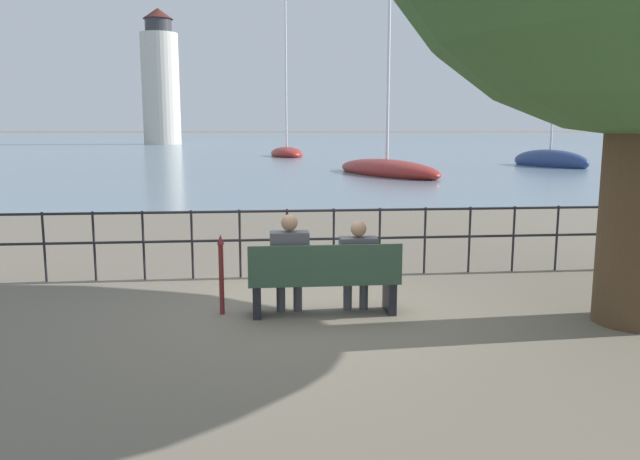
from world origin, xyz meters
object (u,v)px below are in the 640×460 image
seated_person_left (290,260)px  seated_person_right (358,262)px  park_bench (324,281)px  sailboat_0 (387,169)px  sailboat_3 (287,153)px  closed_umbrella (221,270)px  sailboat_1 (550,161)px  harbor_lighthouse (161,82)px

seated_person_left → seated_person_right: bearing=0.3°
park_bench → seated_person_right: (0.42, 0.08, 0.21)m
seated_person_left → sailboat_0: 23.60m
sailboat_3 → closed_umbrella: bearing=-102.2°
seated_person_right → sailboat_1: size_ratio=0.11×
park_bench → sailboat_3: (1.44, 43.47, -0.12)m
seated_person_right → sailboat_3: bearing=88.6°
sailboat_0 → sailboat_3: size_ratio=0.93×
sailboat_0 → seated_person_left: bearing=-124.5°
seated_person_left → closed_umbrella: seated_person_left is taller
sailboat_0 → harbor_lighthouse: 65.13m
park_bench → harbor_lighthouse: bearing=99.7°
park_bench → seated_person_left: 0.49m
closed_umbrella → sailboat_3: bearing=86.4°
closed_umbrella → seated_person_left: bearing=-6.0°
sailboat_3 → harbor_lighthouse: size_ratio=0.66×
seated_person_left → sailboat_0: size_ratio=0.11×
sailboat_0 → sailboat_1: bearing=7.2°
harbor_lighthouse → closed_umbrella: bearing=-81.1°
seated_person_right → sailboat_3: (1.02, 43.39, -0.33)m
closed_umbrella → sailboat_1: (17.81, 28.46, -0.20)m
sailboat_1 → closed_umbrella: bearing=-140.6°
sailboat_0 → harbor_lighthouse: (-19.93, 61.43, 8.43)m
sailboat_1 → sailboat_3: size_ratio=0.85×
sailboat_1 → sailboat_0: bearing=-171.4°
park_bench → closed_umbrella: 1.27m
seated_person_left → harbor_lighthouse: size_ratio=0.07×
park_bench → seated_person_left: seated_person_left is taller
sailboat_1 → park_bench: bearing=-138.6°
seated_person_right → harbor_lighthouse: size_ratio=0.06×
sailboat_0 → harbor_lighthouse: harbor_lighthouse is taller
sailboat_3 → sailboat_1: bearing=-53.1°
closed_umbrella → harbor_lighthouse: harbor_lighthouse is taller
seated_person_right → sailboat_0: sailboat_0 is taller
park_bench → sailboat_1: bearing=60.0°
sailboat_3 → harbor_lighthouse: (-15.91, 40.88, 8.39)m
sailboat_0 → closed_umbrella: bearing=-126.5°
seated_person_right → closed_umbrella: bearing=177.2°
park_bench → closed_umbrella: bearing=172.6°
closed_umbrella → park_bench: bearing=-7.4°
seated_person_left → closed_umbrella: (-0.83, 0.09, -0.13)m
park_bench → sailboat_0: bearing=76.6°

